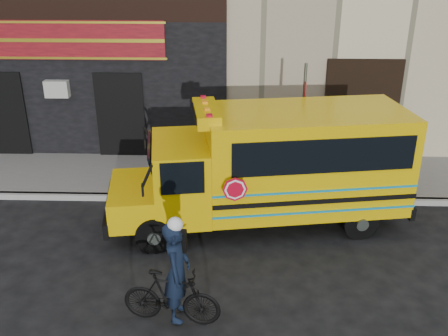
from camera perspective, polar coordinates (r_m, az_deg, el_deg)
ground at (r=10.78m, az=-0.51°, el=-10.20°), size 120.00×120.00×0.00m
curb at (r=12.98m, az=-0.06°, el=-3.52°), size 40.00×0.20×0.15m
sidewalk at (r=14.33m, az=0.14°, el=-0.78°), size 40.00×3.00×0.15m
school_bus at (r=11.49m, az=5.91°, el=0.51°), size 7.15×3.18×2.92m
sign_pole at (r=12.98m, az=8.93°, el=4.93°), size 0.08×0.30×3.47m
bicycle at (r=8.92m, az=-6.02°, el=-14.45°), size 1.78×0.72×1.04m
cyclist at (r=8.73m, az=-5.36°, el=-11.96°), size 0.50×0.71×1.87m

